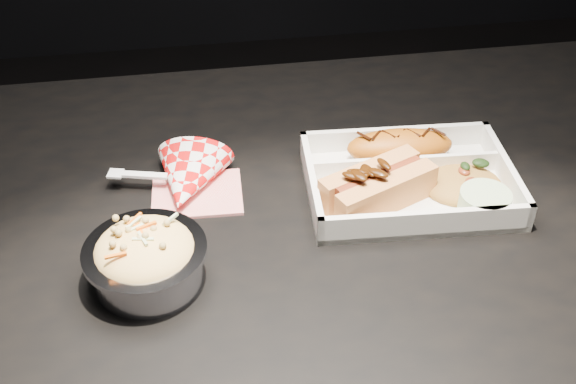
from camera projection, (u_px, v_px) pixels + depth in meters
The scene contains 8 objects.
dining_table at pixel (299, 282), 0.90m from camera, with size 1.20×0.80×0.75m.
food_tray at pixel (408, 184), 0.89m from camera, with size 0.26×0.20×0.04m.
fried_pastry at pixel (400, 146), 0.92m from camera, with size 0.14×0.05×0.04m, color #AB5711.
hotdog at pixel (378, 184), 0.85m from camera, with size 0.15×0.11×0.06m.
fried_rice_mound at pixel (464, 178), 0.88m from camera, with size 0.10×0.08×0.03m, color #AF7833.
cupcake_liner at pixel (484, 204), 0.84m from camera, with size 0.06×0.06×0.03m, color #B1CD9B.
foil_coleslaw_cup at pixel (146, 257), 0.75m from camera, with size 0.13×0.13×0.07m.
napkin_fork at pixel (188, 180), 0.89m from camera, with size 0.17×0.13×0.10m.
Camera 1 is at (-0.11, -0.63, 1.30)m, focal length 45.00 mm.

